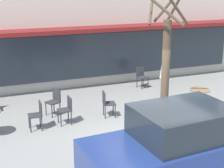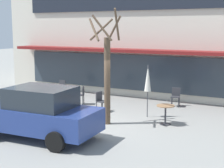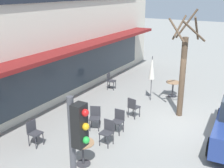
{
  "view_description": "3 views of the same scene",
  "coord_description": "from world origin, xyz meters",
  "px_view_note": "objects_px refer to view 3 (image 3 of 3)",
  "views": [
    {
      "loc": [
        -4.36,
        -7.84,
        4.34
      ],
      "look_at": [
        0.04,
        2.96,
        0.91
      ],
      "focal_mm": 55.0,
      "sensor_mm": 36.0,
      "label": 1
    },
    {
      "loc": [
        7.11,
        -10.74,
        3.69
      ],
      "look_at": [
        -0.22,
        2.96,
        1.17
      ],
      "focal_mm": 55.0,
      "sensor_mm": 36.0,
      "label": 2
    },
    {
      "loc": [
        -10.18,
        -2.33,
        5.13
      ],
      "look_at": [
        -0.3,
        3.35,
        1.28
      ],
      "focal_mm": 45.0,
      "sensor_mm": 36.0,
      "label": 3
    }
  ],
  "objects_px": {
    "cafe_chair_3": "(118,119)",
    "street_tree": "(183,70)",
    "patio_umbrella_green_folded": "(152,68)",
    "cafe_chair_1": "(34,131)",
    "cafe_chair_2": "(108,131)",
    "cafe_chair_4": "(110,80)",
    "cafe_chair_5": "(133,106)",
    "cafe_chair_0": "(95,116)",
    "traffic_light_pole": "(77,154)",
    "cafe_table_streetside": "(83,149)",
    "cafe_table_near_wall": "(173,87)"
  },
  "relations": [
    {
      "from": "cafe_table_streetside",
      "to": "cafe_table_near_wall",
      "type": "bearing_deg",
      "value": -4.18
    },
    {
      "from": "cafe_table_streetside",
      "to": "cafe_chair_2",
      "type": "height_order",
      "value": "cafe_chair_2"
    },
    {
      "from": "cafe_chair_0",
      "to": "traffic_light_pole",
      "type": "bearing_deg",
      "value": -149.92
    },
    {
      "from": "cafe_chair_2",
      "to": "cafe_chair_4",
      "type": "bearing_deg",
      "value": 29.31
    },
    {
      "from": "cafe_chair_0",
      "to": "street_tree",
      "type": "xyz_separation_m",
      "value": [
        2.81,
        -2.47,
        1.5
      ]
    },
    {
      "from": "cafe_chair_0",
      "to": "cafe_chair_5",
      "type": "relative_size",
      "value": 1.0
    },
    {
      "from": "cafe_chair_0",
      "to": "cafe_chair_5",
      "type": "bearing_deg",
      "value": -28.15
    },
    {
      "from": "cafe_chair_0",
      "to": "traffic_light_pole",
      "type": "height_order",
      "value": "traffic_light_pole"
    },
    {
      "from": "cafe_chair_1",
      "to": "street_tree",
      "type": "xyz_separation_m",
      "value": [
        4.88,
        -3.63,
        1.5
      ]
    },
    {
      "from": "cafe_table_near_wall",
      "to": "cafe_chair_3",
      "type": "relative_size",
      "value": 0.85
    },
    {
      "from": "cafe_chair_1",
      "to": "cafe_chair_4",
      "type": "bearing_deg",
      "value": 5.67
    },
    {
      "from": "cafe_chair_5",
      "to": "traffic_light_pole",
      "type": "height_order",
      "value": "traffic_light_pole"
    },
    {
      "from": "cafe_table_streetside",
      "to": "street_tree",
      "type": "distance_m",
      "value": 5.41
    },
    {
      "from": "cafe_chair_3",
      "to": "cafe_chair_5",
      "type": "xyz_separation_m",
      "value": [
        1.41,
        0.07,
        0.0
      ]
    },
    {
      "from": "cafe_table_near_wall",
      "to": "patio_umbrella_green_folded",
      "type": "relative_size",
      "value": 0.35
    },
    {
      "from": "cafe_table_near_wall",
      "to": "traffic_light_pole",
      "type": "relative_size",
      "value": 0.22
    },
    {
      "from": "cafe_table_streetside",
      "to": "cafe_chair_5",
      "type": "distance_m",
      "value": 3.75
    },
    {
      "from": "cafe_chair_4",
      "to": "cafe_table_near_wall",
      "type": "bearing_deg",
      "value": -78.96
    },
    {
      "from": "patio_umbrella_green_folded",
      "to": "traffic_light_pole",
      "type": "relative_size",
      "value": 0.65
    },
    {
      "from": "cafe_chair_0",
      "to": "cafe_chair_3",
      "type": "height_order",
      "value": "same"
    },
    {
      "from": "patio_umbrella_green_folded",
      "to": "cafe_chair_4",
      "type": "distance_m",
      "value": 2.79
    },
    {
      "from": "cafe_table_streetside",
      "to": "traffic_light_pole",
      "type": "bearing_deg",
      "value": -145.42
    },
    {
      "from": "cafe_table_streetside",
      "to": "traffic_light_pole",
      "type": "xyz_separation_m",
      "value": [
        -2.51,
        -1.73,
        1.78
      ]
    },
    {
      "from": "cafe_chair_3",
      "to": "cafe_chair_5",
      "type": "relative_size",
      "value": 1.0
    },
    {
      "from": "cafe_table_near_wall",
      "to": "cafe_chair_2",
      "type": "relative_size",
      "value": 0.85
    },
    {
      "from": "patio_umbrella_green_folded",
      "to": "cafe_chair_0",
      "type": "xyz_separation_m",
      "value": [
        -3.79,
        0.74,
        -1.1
      ]
    },
    {
      "from": "cafe_chair_3",
      "to": "street_tree",
      "type": "relative_size",
      "value": 0.2
    },
    {
      "from": "cafe_table_near_wall",
      "to": "street_tree",
      "type": "relative_size",
      "value": 0.17
    },
    {
      "from": "cafe_chair_1",
      "to": "cafe_chair_2",
      "type": "bearing_deg",
      "value": -59.05
    },
    {
      "from": "patio_umbrella_green_folded",
      "to": "cafe_chair_1",
      "type": "bearing_deg",
      "value": 162.04
    },
    {
      "from": "cafe_chair_3",
      "to": "traffic_light_pole",
      "type": "xyz_separation_m",
      "value": [
        -4.85,
        -1.78,
        1.77
      ]
    },
    {
      "from": "patio_umbrella_green_folded",
      "to": "cafe_chair_1",
      "type": "distance_m",
      "value": 6.26
    },
    {
      "from": "cafe_chair_0",
      "to": "patio_umbrella_green_folded",
      "type": "bearing_deg",
      "value": -11.07
    },
    {
      "from": "patio_umbrella_green_folded",
      "to": "traffic_light_pole",
      "type": "height_order",
      "value": "traffic_light_pole"
    },
    {
      "from": "patio_umbrella_green_folded",
      "to": "cafe_chair_4",
      "type": "xyz_separation_m",
      "value": [
        0.42,
        2.52,
        -1.1
      ]
    },
    {
      "from": "cafe_chair_0",
      "to": "cafe_chair_4",
      "type": "relative_size",
      "value": 1.0
    },
    {
      "from": "patio_umbrella_green_folded",
      "to": "cafe_chair_1",
      "type": "xyz_separation_m",
      "value": [
        -5.86,
        1.9,
        -1.1
      ]
    },
    {
      "from": "cafe_table_near_wall",
      "to": "cafe_table_streetside",
      "type": "xyz_separation_m",
      "value": [
        -7.01,
        0.51,
        0.0
      ]
    },
    {
      "from": "cafe_table_near_wall",
      "to": "cafe_chair_2",
      "type": "xyz_separation_m",
      "value": [
        -5.62,
        0.47,
        0.01
      ]
    },
    {
      "from": "cafe_table_streetside",
      "to": "cafe_chair_2",
      "type": "xyz_separation_m",
      "value": [
        1.39,
        -0.04,
        0.01
      ]
    },
    {
      "from": "cafe_chair_4",
      "to": "cafe_chair_5",
      "type": "height_order",
      "value": "same"
    },
    {
      "from": "cafe_table_near_wall",
      "to": "cafe_chair_0",
      "type": "distance_m",
      "value": 5.08
    },
    {
      "from": "cafe_table_near_wall",
      "to": "street_tree",
      "type": "bearing_deg",
      "value": -154.26
    },
    {
      "from": "patio_umbrella_green_folded",
      "to": "cafe_chair_4",
      "type": "bearing_deg",
      "value": 80.45
    },
    {
      "from": "cafe_chair_0",
      "to": "cafe_chair_1",
      "type": "distance_m",
      "value": 2.37
    },
    {
      "from": "cafe_chair_2",
      "to": "cafe_chair_3",
      "type": "relative_size",
      "value": 1.0
    },
    {
      "from": "cafe_chair_3",
      "to": "cafe_table_near_wall",
      "type": "bearing_deg",
      "value": -6.91
    },
    {
      "from": "patio_umbrella_green_folded",
      "to": "cafe_chair_2",
      "type": "xyz_separation_m",
      "value": [
        -4.56,
        -0.27,
        -1.1
      ]
    },
    {
      "from": "cafe_chair_2",
      "to": "cafe_chair_3",
      "type": "xyz_separation_m",
      "value": [
        0.95,
        0.1,
        0.0
      ]
    },
    {
      "from": "patio_umbrella_green_folded",
      "to": "cafe_chair_3",
      "type": "relative_size",
      "value": 2.47
    }
  ]
}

